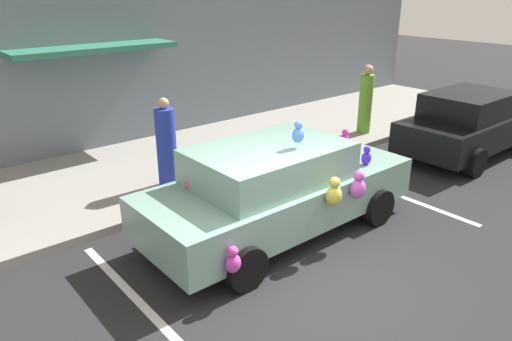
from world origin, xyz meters
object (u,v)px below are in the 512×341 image
at_px(teddy_bear_on_sidewalk, 283,142).
at_px(pedestrian_by_lamp, 167,147).
at_px(parked_sedan_behind, 469,123).
at_px(pedestrian_walking_past, 366,101).
at_px(plush_covered_car, 277,188).

relative_size(teddy_bear_on_sidewalk, pedestrian_by_lamp, 0.41).
height_order(parked_sedan_behind, pedestrian_walking_past, pedestrian_walking_past).
bearing_deg(teddy_bear_on_sidewalk, plush_covered_car, -134.71).
xyz_separation_m(teddy_bear_on_sidewalk, pedestrian_walking_past, (2.94, -0.00, 0.51)).
relative_size(plush_covered_car, parked_sedan_behind, 1.16).
relative_size(plush_covered_car, pedestrian_by_lamp, 2.66).
bearing_deg(parked_sedan_behind, pedestrian_walking_past, 107.78).
bearing_deg(teddy_bear_on_sidewalk, pedestrian_by_lamp, 176.17).
height_order(plush_covered_car, teddy_bear_on_sidewalk, plush_covered_car).
bearing_deg(pedestrian_by_lamp, plush_covered_car, -77.79).
distance_m(parked_sedan_behind, pedestrian_by_lamp, 7.13).
distance_m(parked_sedan_behind, pedestrian_walking_past, 2.58).
bearing_deg(pedestrian_walking_past, pedestrian_by_lamp, 178.09).
xyz_separation_m(pedestrian_walking_past, pedestrian_by_lamp, (-5.83, 0.19, -0.03)).
bearing_deg(teddy_bear_on_sidewalk, pedestrian_walking_past, -0.03).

